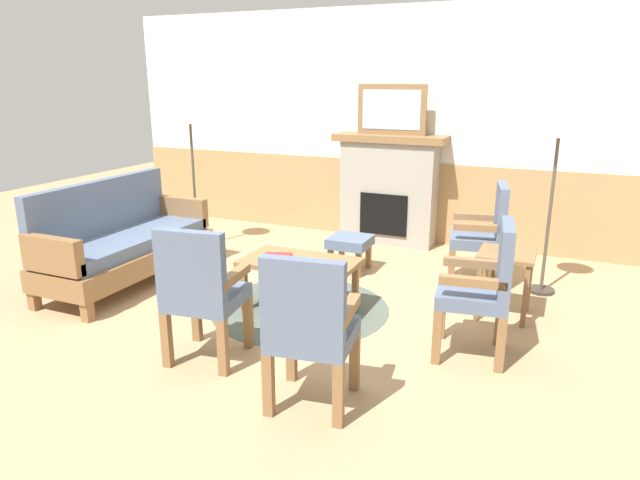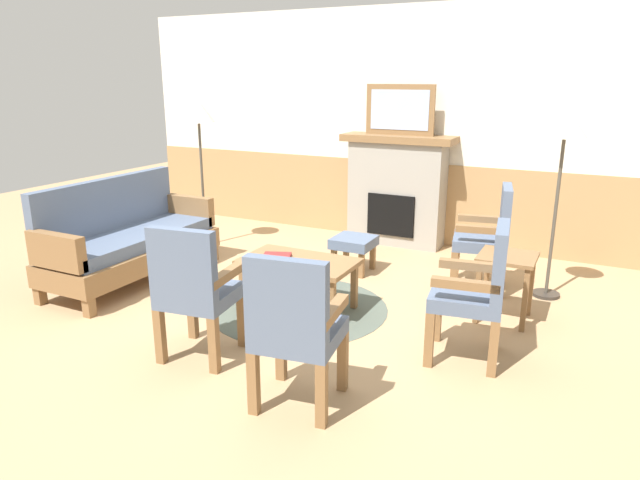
{
  "view_description": "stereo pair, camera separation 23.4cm",
  "coord_description": "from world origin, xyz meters",
  "px_view_note": "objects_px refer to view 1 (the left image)",
  "views": [
    {
      "loc": [
        1.93,
        -3.99,
        1.92
      ],
      "look_at": [
        0.0,
        0.35,
        0.55
      ],
      "focal_mm": 31.84,
      "sensor_mm": 36.0,
      "label": 1
    },
    {
      "loc": [
        2.14,
        -3.89,
        1.92
      ],
      "look_at": [
        0.0,
        0.35,
        0.55
      ],
      "focal_mm": 31.84,
      "sensor_mm": 36.0,
      "label": 2
    }
  ],
  "objects_px": {
    "coffee_table": "(300,266)",
    "armchair_front_center": "(310,325)",
    "armchair_by_window_left": "(485,231)",
    "fireplace": "(389,189)",
    "framed_picture": "(392,110)",
    "floor_lamp_by_chairs": "(559,134)",
    "floor_lamp_by_couch": "(190,121)",
    "armchair_near_fireplace": "(484,284)",
    "couch": "(123,243)",
    "armchair_front_left": "(201,289)",
    "side_table": "(506,266)",
    "footstool": "(350,244)",
    "book_on_table": "(278,256)"
  },
  "relations": [
    {
      "from": "coffee_table",
      "to": "couch",
      "type": "bearing_deg",
      "value": -176.97
    },
    {
      "from": "armchair_front_center",
      "to": "floor_lamp_by_couch",
      "type": "relative_size",
      "value": 0.58
    },
    {
      "from": "book_on_table",
      "to": "floor_lamp_by_couch",
      "type": "xyz_separation_m",
      "value": [
        -1.72,
        1.21,
        1.0
      ]
    },
    {
      "from": "fireplace",
      "to": "floor_lamp_by_chairs",
      "type": "distance_m",
      "value": 2.21
    },
    {
      "from": "coffee_table",
      "to": "armchair_near_fireplace",
      "type": "xyz_separation_m",
      "value": [
        1.53,
        -0.24,
        0.15
      ]
    },
    {
      "from": "couch",
      "to": "armchair_near_fireplace",
      "type": "relative_size",
      "value": 1.84
    },
    {
      "from": "armchair_by_window_left",
      "to": "armchair_front_left",
      "type": "xyz_separation_m",
      "value": [
        -1.53,
        -2.32,
        0.0
      ]
    },
    {
      "from": "floor_lamp_by_couch",
      "to": "floor_lamp_by_chairs",
      "type": "relative_size",
      "value": 1.0
    },
    {
      "from": "armchair_front_left",
      "to": "floor_lamp_by_couch",
      "type": "xyz_separation_m",
      "value": [
        -1.71,
        2.29,
        0.91
      ]
    },
    {
      "from": "armchair_front_center",
      "to": "fireplace",
      "type": "bearing_deg",
      "value": 100.19
    },
    {
      "from": "armchair_near_fireplace",
      "to": "side_table",
      "type": "relative_size",
      "value": 1.78
    },
    {
      "from": "coffee_table",
      "to": "floor_lamp_by_chairs",
      "type": "bearing_deg",
      "value": 34.06
    },
    {
      "from": "armchair_front_center",
      "to": "floor_lamp_by_couch",
      "type": "bearing_deg",
      "value": 136.17
    },
    {
      "from": "armchair_near_fireplace",
      "to": "side_table",
      "type": "xyz_separation_m",
      "value": [
        0.07,
        0.8,
        -0.1
      ]
    },
    {
      "from": "fireplace",
      "to": "armchair_by_window_left",
      "type": "distance_m",
      "value": 1.66
    },
    {
      "from": "framed_picture",
      "to": "couch",
      "type": "xyz_separation_m",
      "value": [
        -1.89,
        -2.37,
        -1.16
      ]
    },
    {
      "from": "footstool",
      "to": "armchair_front_left",
      "type": "xyz_separation_m",
      "value": [
        -0.23,
        -2.21,
        0.25
      ]
    },
    {
      "from": "coffee_table",
      "to": "armchair_front_center",
      "type": "height_order",
      "value": "armchair_front_center"
    },
    {
      "from": "framed_picture",
      "to": "floor_lamp_by_chairs",
      "type": "xyz_separation_m",
      "value": [
        1.8,
        -1.01,
        -0.11
      ]
    },
    {
      "from": "framed_picture",
      "to": "couch",
      "type": "distance_m",
      "value": 3.24
    },
    {
      "from": "armchair_by_window_left",
      "to": "floor_lamp_by_chairs",
      "type": "height_order",
      "value": "floor_lamp_by_chairs"
    },
    {
      "from": "armchair_by_window_left",
      "to": "side_table",
      "type": "bearing_deg",
      "value": -67.27
    },
    {
      "from": "fireplace",
      "to": "floor_lamp_by_couch",
      "type": "distance_m",
      "value": 2.39
    },
    {
      "from": "armchair_front_left",
      "to": "side_table",
      "type": "xyz_separation_m",
      "value": [
        1.8,
        1.67,
        -0.1
      ]
    },
    {
      "from": "book_on_table",
      "to": "side_table",
      "type": "xyz_separation_m",
      "value": [
        1.79,
        0.59,
        -0.02
      ]
    },
    {
      "from": "fireplace",
      "to": "footstool",
      "type": "distance_m",
      "value": 1.23
    },
    {
      "from": "armchair_front_left",
      "to": "armchair_front_center",
      "type": "relative_size",
      "value": 1.0
    },
    {
      "from": "book_on_table",
      "to": "floor_lamp_by_chairs",
      "type": "bearing_deg",
      "value": 32.1
    },
    {
      "from": "framed_picture",
      "to": "floor_lamp_by_chairs",
      "type": "distance_m",
      "value": 2.07
    },
    {
      "from": "couch",
      "to": "armchair_near_fireplace",
      "type": "distance_m",
      "value": 3.36
    },
    {
      "from": "footstool",
      "to": "armchair_front_center",
      "type": "xyz_separation_m",
      "value": [
        0.68,
        -2.44,
        0.25
      ]
    },
    {
      "from": "coffee_table",
      "to": "armchair_front_left",
      "type": "height_order",
      "value": "armchair_front_left"
    },
    {
      "from": "fireplace",
      "to": "coffee_table",
      "type": "bearing_deg",
      "value": -91.64
    },
    {
      "from": "armchair_by_window_left",
      "to": "floor_lamp_by_couch",
      "type": "height_order",
      "value": "floor_lamp_by_couch"
    },
    {
      "from": "armchair_near_fireplace",
      "to": "armchair_front_left",
      "type": "relative_size",
      "value": 1.0
    },
    {
      "from": "armchair_front_left",
      "to": "side_table",
      "type": "bearing_deg",
      "value": 42.83
    },
    {
      "from": "floor_lamp_by_chairs",
      "to": "fireplace",
      "type": "bearing_deg",
      "value": 150.84
    },
    {
      "from": "floor_lamp_by_couch",
      "to": "floor_lamp_by_chairs",
      "type": "height_order",
      "value": "same"
    },
    {
      "from": "book_on_table",
      "to": "armchair_front_center",
      "type": "relative_size",
      "value": 0.23
    },
    {
      "from": "armchair_by_window_left",
      "to": "armchair_front_center",
      "type": "xyz_separation_m",
      "value": [
        -0.62,
        -2.55,
        0.0
      ]
    },
    {
      "from": "armchair_front_center",
      "to": "armchair_front_left",
      "type": "bearing_deg",
      "value": 165.94
    },
    {
      "from": "armchair_front_left",
      "to": "armchair_front_center",
      "type": "distance_m",
      "value": 0.94
    },
    {
      "from": "couch",
      "to": "footstool",
      "type": "height_order",
      "value": "couch"
    },
    {
      "from": "armchair_by_window_left",
      "to": "fireplace",
      "type": "bearing_deg",
      "value": 140.0
    },
    {
      "from": "coffee_table",
      "to": "armchair_front_center",
      "type": "relative_size",
      "value": 0.98
    },
    {
      "from": "coffee_table",
      "to": "side_table",
      "type": "xyz_separation_m",
      "value": [
        1.6,
        0.56,
        0.05
      ]
    },
    {
      "from": "armchair_near_fireplace",
      "to": "armchair_front_left",
      "type": "height_order",
      "value": "same"
    },
    {
      "from": "couch",
      "to": "armchair_front_left",
      "type": "height_order",
      "value": "same"
    },
    {
      "from": "floor_lamp_by_chairs",
      "to": "armchair_front_left",
      "type": "bearing_deg",
      "value": -131.11
    },
    {
      "from": "footstool",
      "to": "armchair_front_center",
      "type": "relative_size",
      "value": 0.41
    }
  ]
}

